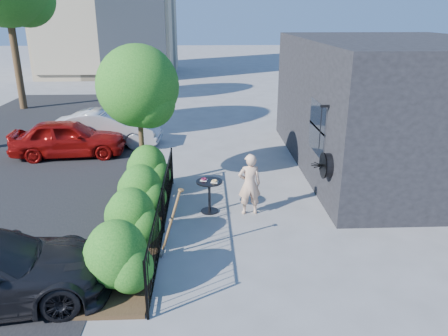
{
  "coord_description": "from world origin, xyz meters",
  "views": [
    {
      "loc": [
        -0.51,
        -8.95,
        4.75
      ],
      "look_at": [
        -0.08,
        0.96,
        1.2
      ],
      "focal_mm": 35.0,
      "sensor_mm": 36.0,
      "label": 1
    }
  ],
  "objects_px": {
    "patio_tree": "(140,91)",
    "car_silver": "(107,128)",
    "car_red": "(68,138)",
    "cafe_table": "(209,191)",
    "shovel": "(170,227)",
    "woman": "(250,184)"
  },
  "relations": [
    {
      "from": "shovel",
      "to": "car_silver",
      "type": "distance_m",
      "value": 8.68
    },
    {
      "from": "car_red",
      "to": "car_silver",
      "type": "bearing_deg",
      "value": -43.64
    },
    {
      "from": "cafe_table",
      "to": "patio_tree",
      "type": "bearing_deg",
      "value": 136.59
    },
    {
      "from": "patio_tree",
      "to": "woman",
      "type": "relative_size",
      "value": 2.53
    },
    {
      "from": "cafe_table",
      "to": "shovel",
      "type": "xyz_separation_m",
      "value": [
        -0.82,
        -2.08,
        0.1
      ]
    },
    {
      "from": "woman",
      "to": "shovel",
      "type": "xyz_separation_m",
      "value": [
        -1.8,
        -1.95,
        -0.11
      ]
    },
    {
      "from": "patio_tree",
      "to": "car_silver",
      "type": "relative_size",
      "value": 1.0
    },
    {
      "from": "shovel",
      "to": "car_silver",
      "type": "xyz_separation_m",
      "value": [
        -2.96,
        8.16,
        -0.02
      ]
    },
    {
      "from": "patio_tree",
      "to": "car_red",
      "type": "height_order",
      "value": "patio_tree"
    },
    {
      "from": "woman",
      "to": "shovel",
      "type": "relative_size",
      "value": 1.02
    },
    {
      "from": "patio_tree",
      "to": "car_silver",
      "type": "xyz_separation_m",
      "value": [
        -1.98,
        4.38,
        -2.11
      ]
    },
    {
      "from": "cafe_table",
      "to": "car_silver",
      "type": "height_order",
      "value": "car_silver"
    },
    {
      "from": "woman",
      "to": "shovel",
      "type": "bearing_deg",
      "value": 42.8
    },
    {
      "from": "shovel",
      "to": "car_silver",
      "type": "height_order",
      "value": "shovel"
    },
    {
      "from": "car_silver",
      "to": "shovel",
      "type": "bearing_deg",
      "value": -156.98
    },
    {
      "from": "cafe_table",
      "to": "shovel",
      "type": "bearing_deg",
      "value": -111.49
    },
    {
      "from": "patio_tree",
      "to": "cafe_table",
      "type": "height_order",
      "value": "patio_tree"
    },
    {
      "from": "cafe_table",
      "to": "car_red",
      "type": "relative_size",
      "value": 0.23
    },
    {
      "from": "car_red",
      "to": "car_silver",
      "type": "height_order",
      "value": "car_silver"
    },
    {
      "from": "shovel",
      "to": "car_silver",
      "type": "bearing_deg",
      "value": 109.92
    },
    {
      "from": "cafe_table",
      "to": "woman",
      "type": "xyz_separation_m",
      "value": [
        0.98,
        -0.12,
        0.21
      ]
    },
    {
      "from": "patio_tree",
      "to": "car_red",
      "type": "bearing_deg",
      "value": 134.82
    }
  ]
}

